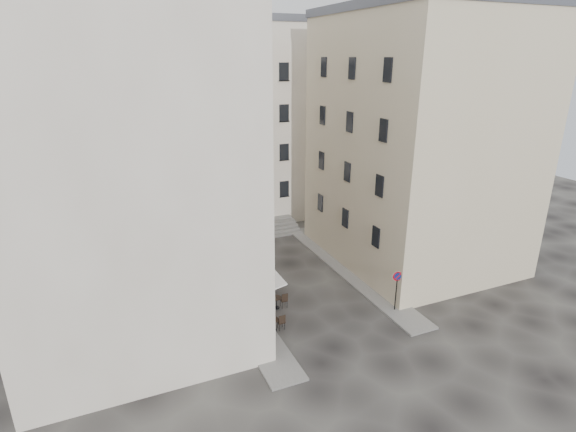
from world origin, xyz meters
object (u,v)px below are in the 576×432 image
no_parking_sign (397,283)px  pedestrian (265,286)px  bistro_table_a (273,323)px  bistro_table_b (276,301)px

no_parking_sign → pedestrian: (-6.99, 4.78, -1.09)m
bistro_table_a → no_parking_sign: bearing=-7.6°
no_parking_sign → bistro_table_a: no_parking_sign is taller
bistro_table_a → pedestrian: 3.85m
pedestrian → bistro_table_b: bearing=63.5°
bistro_table_b → pedestrian: (-0.21, 1.50, 0.37)m
no_parking_sign → bistro_table_b: (-6.77, 3.27, -1.46)m
no_parking_sign → pedestrian: no_parking_sign is taller
bistro_table_a → bistro_table_b: (1.09, 2.23, 0.01)m
no_parking_sign → bistro_table_a: size_ratio=2.00×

